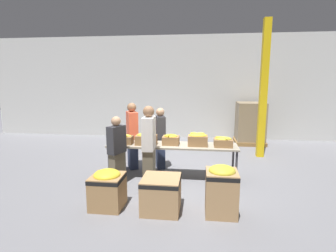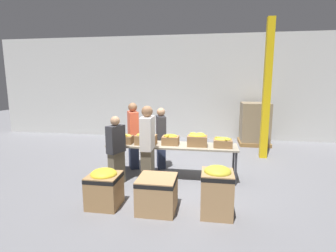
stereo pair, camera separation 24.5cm
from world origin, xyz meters
The scene contains 17 objects.
ground_plane centered at (0.00, 0.00, 0.00)m, with size 30.00×30.00×0.00m, color slate.
wall_back centered at (0.00, 4.48, 2.00)m, with size 16.00×0.08×4.00m.
sorting_table centered at (0.00, 0.00, 0.74)m, with size 3.01×0.70×0.80m.
banana_box_0 centered at (-1.18, -0.07, 0.91)m, with size 0.50×0.28×0.25m.
banana_box_1 centered at (-0.60, -0.08, 0.94)m, with size 0.48×0.32×0.28m.
banana_box_2 centered at (-0.03, 0.00, 0.92)m, with size 0.38×0.35×0.26m.
banana_box_3 centered at (0.59, -0.04, 0.95)m, with size 0.44×0.31×0.31m.
banana_box_4 centered at (1.16, -0.05, 0.91)m, with size 0.41×0.36×0.24m.
volunteer_0 centered at (-0.38, 0.64, 0.79)m, with size 0.33×0.47×1.58m.
volunteer_1 centered at (-1.10, 0.55, 0.85)m, with size 0.41×0.51×1.71m.
volunteer_2 centered at (-1.14, -0.61, 0.76)m, with size 0.35×0.45×1.52m.
volunteer_3 centered at (-0.43, -0.64, 0.87)m, with size 0.25×0.48×1.76m.
donation_bin_0 centered at (-0.99, -1.65, 0.38)m, with size 0.56×0.56×0.71m.
donation_bin_1 centered at (-0.02, -1.65, 0.33)m, with size 0.66×0.66×0.61m.
donation_bin_2 centered at (1.02, -1.65, 0.46)m, with size 0.53×0.53×0.87m.
support_pillar centered at (2.45, 2.05, 2.00)m, with size 0.20×0.20×4.00m.
pallet_stack_0 centered at (2.44, 3.71, 0.74)m, with size 1.05×1.05×1.50m.
Camera 1 is at (0.63, -5.92, 2.26)m, focal length 28.00 mm.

